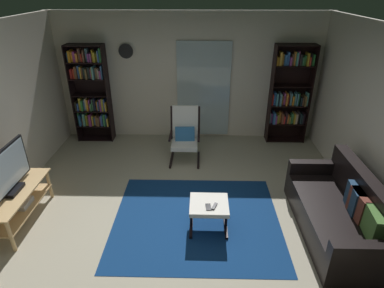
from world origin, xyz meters
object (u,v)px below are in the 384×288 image
object	(u,v)px
lounge_armchair	(185,133)
cell_phone	(208,207)
ottoman	(209,207)
leather_sofa	(340,213)
bookshelf_near_sofa	(289,95)
tv_remote	(214,206)
tv_stand	(16,201)
bookshelf_near_tv	(91,93)
television	(7,173)
wall_clock	(126,51)

from	to	relation	value
lounge_armchair	cell_phone	distance (m)	2.10
ottoman	cell_phone	xyz separation A→B (m)	(-0.01, -0.09, 0.08)
leather_sofa	bookshelf_near_sofa	bearing A→B (deg)	91.18
leather_sofa	tv_remote	world-z (taller)	leather_sofa
bookshelf_near_sofa	leather_sofa	size ratio (longest dim) A/B	1.08
tv_stand	bookshelf_near_tv	bearing A→B (deg)	83.35
television	ottoman	xyz separation A→B (m)	(2.69, -0.08, -0.47)
cell_phone	tv_stand	bearing A→B (deg)	171.15
television	leather_sofa	size ratio (longest dim) A/B	0.53
ottoman	tv_remote	distance (m)	0.13
cell_phone	leather_sofa	bearing A→B (deg)	-3.60
lounge_armchair	wall_clock	xyz separation A→B (m)	(-1.20, 1.00, 1.32)
tv_stand	leather_sofa	bearing A→B (deg)	-1.69
television	ottoman	size ratio (longest dim) A/B	1.89
tv_remote	tv_stand	bearing A→B (deg)	-162.59
bookshelf_near_sofa	ottoman	bearing A→B (deg)	-120.78
bookshelf_near_sofa	ottoman	xyz separation A→B (m)	(-1.69, -2.85, -0.67)
tv_stand	leather_sofa	distance (m)	4.45
bookshelf_near_tv	bookshelf_near_sofa	xyz separation A→B (m)	(4.07, 0.04, -0.03)
television	ottoman	distance (m)	2.73
tv_stand	bookshelf_near_tv	size ratio (longest dim) A/B	0.62
leather_sofa	lounge_armchair	bearing A→B (deg)	137.10
lounge_armchair	wall_clock	world-z (taller)	wall_clock
lounge_armchair	bookshelf_near_tv	bearing A→B (deg)	156.94
bookshelf_near_tv	bookshelf_near_sofa	world-z (taller)	bookshelf_near_sofa
wall_clock	leather_sofa	bearing A→B (deg)	-41.80
ottoman	tv_remote	xyz separation A→B (m)	(0.07, -0.08, 0.08)
television	wall_clock	world-z (taller)	wall_clock
bookshelf_near_sofa	cell_phone	distance (m)	3.45
television	tv_stand	bearing A→B (deg)	109.13
leather_sofa	ottoman	xyz separation A→B (m)	(-1.75, 0.04, 0.03)
bookshelf_near_tv	tv_remote	size ratio (longest dim) A/B	13.95
lounge_armchair	ottoman	distance (m)	2.02
lounge_armchair	cell_phone	bearing A→B (deg)	-79.11
tv_stand	ottoman	xyz separation A→B (m)	(2.69, -0.09, 0.01)
tv_stand	leather_sofa	xyz separation A→B (m)	(4.44, -0.13, -0.02)
television	ottoman	bearing A→B (deg)	-1.71
ottoman	television	bearing A→B (deg)	178.29
cell_phone	wall_clock	size ratio (longest dim) A/B	0.48
lounge_armchair	tv_stand	bearing A→B (deg)	-140.55
leather_sofa	tv_remote	xyz separation A→B (m)	(-1.69, -0.03, 0.11)
bookshelf_near_sofa	ottoman	distance (m)	3.38
lounge_armchair	wall_clock	bearing A→B (deg)	140.28
bookshelf_near_sofa	leather_sofa	world-z (taller)	bookshelf_near_sofa
bookshelf_near_tv	cell_phone	bearing A→B (deg)	-50.77
bookshelf_near_sofa	tv_stand	bearing A→B (deg)	-147.83
wall_clock	tv_remote	bearing A→B (deg)	-61.10
tv_stand	tv_remote	xyz separation A→B (m)	(2.76, -0.16, 0.09)
tv_stand	leather_sofa	size ratio (longest dim) A/B	0.66
leather_sofa	wall_clock	xyz separation A→B (m)	(-3.36, 3.01, 1.54)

